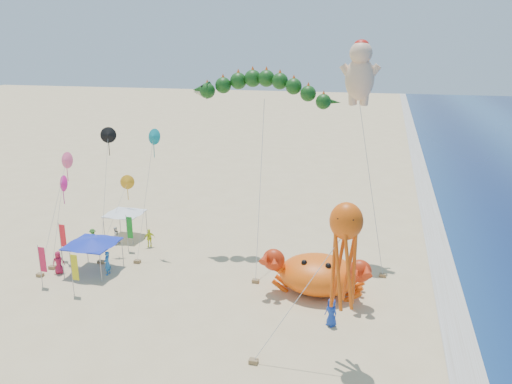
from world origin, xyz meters
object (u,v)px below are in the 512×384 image
at_px(cherub_kite, 360,71).
at_px(canopy_blue, 92,241).
at_px(octopus_kite, 344,248).
at_px(canopy_white, 125,211).
at_px(crab_inflatable, 318,273).
at_px(dragon_kite, 262,92).

xyz_separation_m(cherub_kite, canopy_blue, (-18.93, -8.62, -12.49)).
xyz_separation_m(octopus_kite, canopy_white, (-20.64, 13.73, -4.23)).
distance_m(canopy_blue, canopy_white, 7.21).
distance_m(crab_inflatable, canopy_blue, 17.30).
distance_m(dragon_kite, cherub_kite, 7.65).
relative_size(dragon_kite, canopy_white, 4.42).
xyz_separation_m(dragon_kite, cherub_kite, (7.35, 1.33, 1.63)).
bearing_deg(octopus_kite, canopy_blue, 161.26).
height_order(cherub_kite, canopy_blue, cherub_kite).
bearing_deg(canopy_white, canopy_blue, -80.79).
xyz_separation_m(dragon_kite, canopy_blue, (-11.58, -7.29, -10.86)).
height_order(octopus_kite, canopy_white, octopus_kite).
relative_size(crab_inflatable, cherub_kite, 0.43).
distance_m(cherub_kite, canopy_blue, 24.27).
bearing_deg(dragon_kite, canopy_blue, -147.82).
height_order(dragon_kite, canopy_blue, dragon_kite).
height_order(crab_inflatable, cherub_kite, cherub_kite).
bearing_deg(crab_inflatable, cherub_kite, 77.72).
relative_size(cherub_kite, canopy_white, 5.23).
bearing_deg(canopy_blue, canopy_white, 99.21).
relative_size(dragon_kite, cherub_kite, 0.84).
bearing_deg(crab_inflatable, octopus_kite, -73.39).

